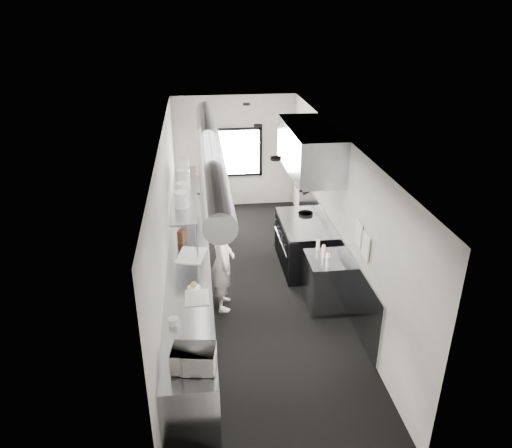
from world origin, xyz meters
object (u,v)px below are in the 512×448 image
object	(u,v)px
bottle_station	(325,282)
plate_stack_d	(182,169)
prep_counter	(190,284)
plate_stack_c	(183,179)
squeeze_bottle_c	(324,253)
squeeze_bottle_e	(318,245)
knife_block	(182,236)
small_plate	(194,288)
squeeze_bottle_d	(323,250)
squeeze_bottle_a	(328,261)
squeeze_bottle_b	(328,259)
line_cook	(222,262)
exhaust_hood	(309,149)
plate_stack_b	(182,190)
far_work_table	(190,202)
deli_tub_a	(177,349)
range	(302,244)
pass_shelf	(185,193)
cutting_board	(191,255)
microwave	(194,359)
plate_stack_a	(181,200)

from	to	relation	value
bottle_station	plate_stack_d	distance (m)	3.63
prep_counter	plate_stack_c	bearing A→B (deg)	91.85
squeeze_bottle_c	plate_stack_d	bearing A→B (deg)	134.57
bottle_station	squeeze_bottle_e	size ratio (longest dim) A/B	4.73
plate_stack_d	squeeze_bottle_c	distance (m)	3.41
squeeze_bottle_e	knife_block	bearing A→B (deg)	165.63
small_plate	prep_counter	bearing A→B (deg)	95.50
squeeze_bottle_d	squeeze_bottle_a	bearing A→B (deg)	-93.75
squeeze_bottle_b	squeeze_bottle_e	bearing A→B (deg)	94.70
line_cook	plate_stack_c	size ratio (longest dim) A/B	4.88
small_plate	squeeze_bottle_e	size ratio (longest dim) A/B	1.05
exhaust_hood	knife_block	world-z (taller)	exhaust_hood
line_cook	plate_stack_b	bearing A→B (deg)	27.13
exhaust_hood	far_work_table	world-z (taller)	exhaust_hood
line_cook	squeeze_bottle_d	world-z (taller)	line_cook
deli_tub_a	plate_stack_d	bearing A→B (deg)	89.32
range	far_work_table	bearing A→B (deg)	131.19
pass_shelf	plate_stack_b	xyz separation A→B (m)	(-0.03, -0.34, 0.18)
range	plate_stack_c	distance (m)	2.63
cutting_board	plate_stack_b	world-z (taller)	plate_stack_b
squeeze_bottle_a	pass_shelf	bearing A→B (deg)	139.49
microwave	squeeze_bottle_b	size ratio (longest dim) A/B	2.49
range	exhaust_hood	bearing A→B (deg)	-0.00
exhaust_hood	far_work_table	xyz separation A→B (m)	(-2.25, 2.50, -1.94)
plate_stack_c	squeeze_bottle_c	bearing A→B (deg)	-38.87
pass_shelf	squeeze_bottle_b	world-z (taller)	pass_shelf
exhaust_hood	plate_stack_d	xyz separation A→B (m)	(-2.33, 1.01, -0.62)
exhaust_hood	squeeze_bottle_d	distance (m)	1.88
exhaust_hood	deli_tub_a	distance (m)	4.47
far_work_table	plate_stack_b	bearing A→B (deg)	-91.53
plate_stack_d	squeeze_bottle_e	distance (m)	3.20
microwave	squeeze_bottle_d	bearing A→B (deg)	57.82
microwave	far_work_table	bearing A→B (deg)	99.33
microwave	plate_stack_a	bearing A→B (deg)	101.30
microwave	squeeze_bottle_e	size ratio (longest dim) A/B	2.46
bottle_station	cutting_board	xyz separation A→B (m)	(-2.25, 0.38, 0.46)
squeeze_bottle_c	far_work_table	bearing A→B (deg)	120.26
squeeze_bottle_b	squeeze_bottle_c	size ratio (longest dim) A/B	1.10
plate_stack_d	squeeze_bottle_b	bearing A→B (deg)	-47.71
exhaust_hood	pass_shelf	xyz separation A→B (m)	(-2.29, 0.30, -0.86)
plate_stack_d	small_plate	bearing A→B (deg)	-86.99
squeeze_bottle_a	squeeze_bottle_e	xyz separation A→B (m)	(-0.02, 0.59, 0.00)
far_work_table	plate_stack_c	size ratio (longest dim) A/B	3.37
microwave	squeeze_bottle_d	xyz separation A→B (m)	(2.20, 2.54, -0.05)
plate_stack_d	squeeze_bottle_e	world-z (taller)	plate_stack_d
range	deli_tub_a	xyz separation A→B (m)	(-2.32, -3.50, 0.48)
prep_counter	squeeze_bottle_b	world-z (taller)	squeeze_bottle_b
bottle_station	small_plate	xyz separation A→B (m)	(-2.22, -0.64, 0.46)
exhaust_hood	line_cook	size ratio (longest dim) A/B	1.27
exhaust_hood	squeeze_bottle_a	distance (m)	2.17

